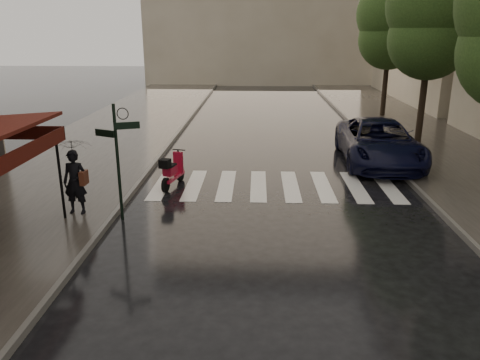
{
  "coord_description": "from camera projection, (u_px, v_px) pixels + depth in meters",
  "views": [
    {
      "loc": [
        2.39,
        -8.51,
        4.82
      ],
      "look_at": [
        1.99,
        2.2,
        1.4
      ],
      "focal_mm": 35.0,
      "sensor_mm": 36.0,
      "label": 1
    }
  ],
  "objects": [
    {
      "name": "ground",
      "position": [
        140.0,
        276.0,
        9.65
      ],
      "size": [
        120.0,
        120.0,
        0.0
      ],
      "primitive_type": "plane",
      "color": "black",
      "rests_on": "ground"
    },
    {
      "name": "sidewalk_near",
      "position": [
        105.0,
        141.0,
        21.22
      ],
      "size": [
        6.0,
        60.0,
        0.12
      ],
      "primitive_type": "cube",
      "color": "#38332D",
      "rests_on": "ground"
    },
    {
      "name": "sidewalk_far",
      "position": [
        434.0,
        144.0,
        20.7
      ],
      "size": [
        5.5,
        60.0,
        0.12
      ],
      "primitive_type": "cube",
      "color": "#38332D",
      "rests_on": "ground"
    },
    {
      "name": "curb_near",
      "position": [
        172.0,
        141.0,
        21.11
      ],
      "size": [
        0.12,
        60.0,
        0.16
      ],
      "primitive_type": "cube",
      "color": "#595651",
      "rests_on": "ground"
    },
    {
      "name": "curb_far",
      "position": [
        371.0,
        143.0,
        20.79
      ],
      "size": [
        0.12,
        60.0,
        0.16
      ],
      "primitive_type": "cube",
      "color": "#595651",
      "rests_on": "ground"
    },
    {
      "name": "crosswalk",
      "position": [
        274.0,
        186.0,
        15.26
      ],
      "size": [
        7.85,
        3.2,
        0.01
      ],
      "color": "silver",
      "rests_on": "ground"
    },
    {
      "name": "signpost",
      "position": [
        117.0,
        153.0,
        12.0
      ],
      "size": [
        1.17,
        0.29,
        3.1
      ],
      "color": "black",
      "rests_on": "ground"
    },
    {
      "name": "tree_mid",
      "position": [
        433.0,
        11.0,
        19.04
      ],
      "size": [
        3.8,
        3.8,
        8.34
      ],
      "color": "black",
      "rests_on": "sidewalk_far"
    },
    {
      "name": "tree_far",
      "position": [
        391.0,
        19.0,
        25.74
      ],
      "size": [
        3.8,
        3.8,
        8.16
      ],
      "color": "black",
      "rests_on": "sidewalk_far"
    },
    {
      "name": "pedestrian_with_umbrella",
      "position": [
        72.0,
        153.0,
        12.18
      ],
      "size": [
        1.06,
        1.08,
        2.49
      ],
      "rotation": [
        0.0,
        0.0,
        -0.03
      ],
      "color": "black",
      "rests_on": "sidewalk_near"
    },
    {
      "name": "scooter",
      "position": [
        172.0,
        172.0,
        15.02
      ],
      "size": [
        0.67,
        1.65,
        1.1
      ],
      "rotation": [
        0.0,
        0.0,
        -0.23
      ],
      "color": "black",
      "rests_on": "ground"
    },
    {
      "name": "parked_car",
      "position": [
        379.0,
        142.0,
        17.69
      ],
      "size": [
        2.93,
        5.95,
        1.62
      ],
      "primitive_type": "imported",
      "rotation": [
        0.0,
        0.0,
        -0.04
      ],
      "color": "black",
      "rests_on": "ground"
    }
  ]
}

